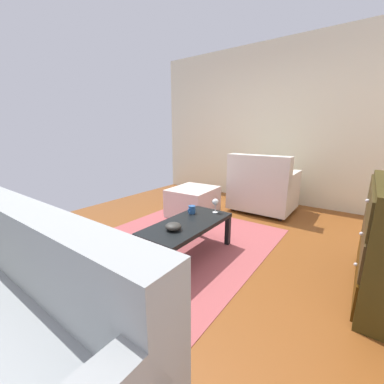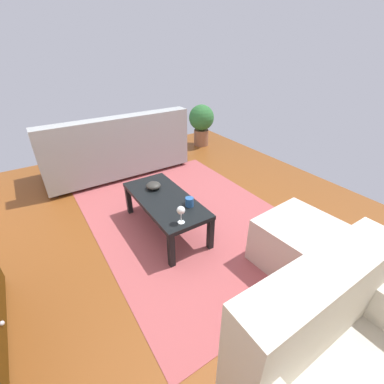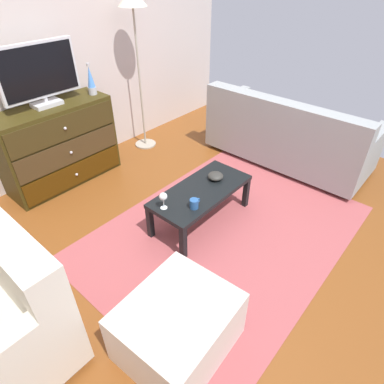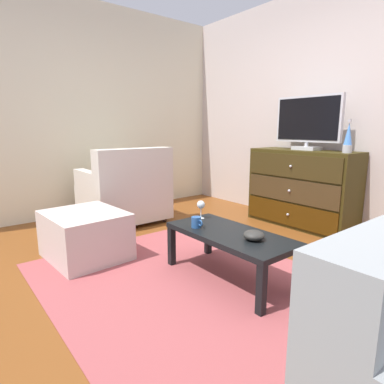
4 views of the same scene
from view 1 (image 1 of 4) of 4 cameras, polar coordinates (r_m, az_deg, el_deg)
name	(u,v)px [view 1 (image 1 of 4)]	position (r m, az deg, el deg)	size (l,w,h in m)	color
ground_plane	(191,249)	(2.74, -0.14, -13.37)	(5.35, 4.56, 0.05)	brown
wall_plain_left	(272,125)	(4.63, 18.52, 14.84)	(0.12, 4.56, 2.71)	beige
area_rug	(166,249)	(2.70, -6.24, -13.19)	(2.60, 1.90, 0.01)	#A24A4D
coffee_table	(188,227)	(2.41, -1.06, -8.26)	(1.01, 0.47, 0.37)	black
wine_glass	(215,202)	(2.65, 5.57, -2.46)	(0.07, 0.07, 0.16)	silver
mug	(192,210)	(2.63, -0.05, -4.19)	(0.11, 0.08, 0.08)	#275493
bowl_decorative	(173,226)	(2.21, -4.44, -8.14)	(0.15, 0.15, 0.07)	#2F2E2A
armchair	(263,189)	(3.95, 16.38, 0.78)	(0.80, 0.92, 0.91)	#332319
ottoman	(193,201)	(3.67, 0.25, -2.22)	(0.70, 0.60, 0.41)	beige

